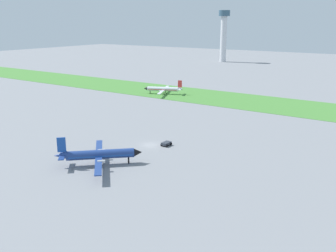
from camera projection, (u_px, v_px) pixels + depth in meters
ground_plane at (150, 145)px, 91.07m from camera, size 600.00×600.00×0.00m
grass_taxiway_strip at (249, 102)px, 139.90m from camera, size 360.00×28.00×0.08m
airplane_taxiing_turboprop at (164, 89)px, 153.74m from camera, size 15.84×18.25×5.80m
airplane_foreground_turboprop at (99, 154)px, 77.85m from camera, size 15.31×16.23×6.29m
baggage_cart_near_gate at (166, 143)px, 90.36m from camera, size 1.81×2.43×0.90m
control_tower at (224, 32)px, 271.45m from camera, size 8.00×8.00×36.10m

